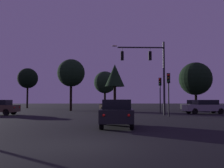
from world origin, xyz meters
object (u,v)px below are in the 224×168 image
at_px(car_far_lane, 197,105).
at_px(car_crossing_left, 204,106).
at_px(car_nearside_lane, 117,113).
at_px(traffic_light_corner_left, 168,86).
at_px(traffic_signal_mast_arm, 150,65).
at_px(tree_center_horizon, 115,76).
at_px(tree_right_cluster, 28,78).
at_px(tree_lot_edge, 196,79).
at_px(tree_left_far, 105,82).
at_px(tree_behind_sign, 71,73).
at_px(car_parked_lot, 114,105).
at_px(traffic_light_corner_right, 160,88).

bearing_deg(car_far_lane, car_crossing_left, -101.11).
xyz_separation_m(car_nearside_lane, car_far_lane, (11.27, 20.22, 0.00)).
bearing_deg(traffic_light_corner_left, traffic_signal_mast_arm, 117.70).
distance_m(tree_center_horizon, tree_right_cluster, 18.52).
height_order(traffic_light_corner_left, tree_lot_edge, tree_lot_edge).
distance_m(car_nearside_lane, tree_left_far, 32.34).
xyz_separation_m(car_nearside_lane, tree_left_far, (-1.10, 32.09, 3.86)).
xyz_separation_m(traffic_light_corner_left, tree_behind_sign, (-10.67, 12.99, 2.47)).
bearing_deg(tree_center_horizon, tree_left_far, 103.36).
xyz_separation_m(car_crossing_left, tree_behind_sign, (-15.76, 7.95, 4.48)).
height_order(tree_behind_sign, tree_lot_edge, tree_lot_edge).
xyz_separation_m(car_far_lane, tree_behind_sign, (-16.98, 1.75, 4.48)).
bearing_deg(traffic_signal_mast_arm, car_nearside_lane, -108.02).
bearing_deg(car_parked_lot, tree_behind_sign, 158.58).
height_order(car_parked_lot, tree_center_horizon, tree_center_horizon).
bearing_deg(traffic_light_corner_left, car_parked_lot, 113.81).
bearing_deg(traffic_light_corner_left, traffic_light_corner_right, 85.74).
distance_m(traffic_signal_mast_arm, car_parked_lot, 9.86).
distance_m(traffic_light_corner_right, tree_behind_sign, 13.28).
relative_size(car_parked_lot, tree_left_far, 0.64).
xyz_separation_m(traffic_signal_mast_arm, tree_behind_sign, (-9.41, 10.59, 0.31)).
xyz_separation_m(car_nearside_lane, tree_behind_sign, (-5.71, 21.97, 4.48)).
relative_size(traffic_light_corner_right, car_nearside_lane, 1.00).
bearing_deg(tree_right_cluster, car_parked_lot, -43.14).
relative_size(car_crossing_left, tree_lot_edge, 0.56).
relative_size(car_crossing_left, tree_right_cluster, 0.61).
relative_size(traffic_light_corner_left, tree_right_cluster, 0.53).
height_order(tree_left_far, tree_right_cluster, tree_right_cluster).
bearing_deg(traffic_light_corner_right, tree_right_cluster, 137.34).
bearing_deg(tree_behind_sign, car_crossing_left, -26.77).
distance_m(tree_behind_sign, tree_left_far, 11.14).
relative_size(car_crossing_left, tree_behind_sign, 0.63).
bearing_deg(tree_lot_edge, car_crossing_left, -105.71).
bearing_deg(tree_lot_edge, traffic_signal_mast_arm, -119.56).
xyz_separation_m(traffic_light_corner_left, tree_left_far, (-6.06, 23.12, 1.85)).
height_order(tree_behind_sign, tree_right_cluster, tree_right_cluster).
relative_size(traffic_light_corner_right, tree_lot_edge, 0.50).
distance_m(traffic_light_corner_left, car_far_lane, 13.06).
distance_m(traffic_signal_mast_arm, traffic_light_corner_left, 3.47).
xyz_separation_m(traffic_light_corner_right, car_far_lane, (5.86, 5.10, -2.08)).
bearing_deg(tree_behind_sign, tree_center_horizon, 28.69).
relative_size(traffic_signal_mast_arm, car_nearside_lane, 1.82).
bearing_deg(tree_left_far, tree_behind_sign, -114.48).
xyz_separation_m(traffic_signal_mast_arm, car_nearside_lane, (-3.70, -11.38, -4.17)).
bearing_deg(tree_behind_sign, tree_lot_edge, 23.75).
distance_m(tree_behind_sign, tree_lot_edge, 22.44).
height_order(traffic_signal_mast_arm, tree_center_horizon, traffic_signal_mast_arm).
height_order(tree_center_horizon, tree_lot_edge, tree_lot_edge).
xyz_separation_m(car_far_lane, tree_center_horizon, (-10.78, 5.14, 4.42)).
bearing_deg(traffic_light_corner_left, car_nearside_lane, -118.94).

